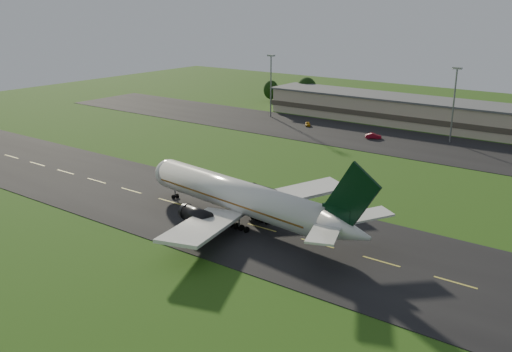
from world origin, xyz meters
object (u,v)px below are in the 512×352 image
Objects in this scene: airliner at (241,197)px; service_vehicle_a at (308,124)px; light_mast_west at (271,78)px; service_vehicle_b at (373,136)px; light_mast_centre at (454,96)px; terminal at (475,119)px.

service_vehicle_a is at bearing 120.72° from airliner.
service_vehicle_b is at bearing -11.69° from light_mast_west.
airliner is 72.24m from service_vehicle_b.
light_mast_west is at bearing 180.00° from light_mast_centre.
light_mast_centre is at bearing -94.95° from terminal.
light_mast_west is 4.57× the size of service_vehicle_b.
light_mast_west is (-61.40, -16.18, 8.75)m from terminal.
terminal is at bearing -8.34° from service_vehicle_a.
airliner is 81.06m from light_mast_centre.
airliner is 81.95m from service_vehicle_a.
airliner reaches higher than service_vehicle_b.
terminal is at bearing 90.62° from airliner.
airliner reaches higher than service_vehicle_a.
light_mast_centre is (9.40, 80.10, 8.08)m from airliner.
light_mast_west is 22.02m from service_vehicle_a.
terminal is 7.13× the size of light_mast_west.
service_vehicle_b is (23.65, -3.41, 0.12)m from service_vehicle_a.
service_vehicle_b is (-18.64, -8.56, -11.90)m from light_mast_centre.
terminal is at bearing 14.76° from light_mast_west.
terminal reaches higher than service_vehicle_a.
light_mast_west is 60.00m from light_mast_centre.
terminal is 32.53× the size of service_vehicle_b.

